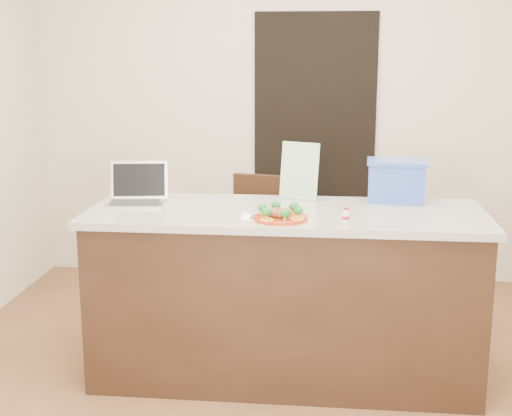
# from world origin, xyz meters

# --- Properties ---
(ground) EXTENTS (4.00, 4.00, 0.00)m
(ground) POSITION_xyz_m (0.00, 0.00, 0.00)
(ground) COLOR brown
(ground) RESTS_ON ground
(room_shell) EXTENTS (4.00, 4.00, 4.00)m
(room_shell) POSITION_xyz_m (0.00, 0.00, 1.62)
(room_shell) COLOR white
(room_shell) RESTS_ON ground
(doorway) EXTENTS (0.90, 0.02, 2.00)m
(doorway) POSITION_xyz_m (0.10, 1.98, 1.00)
(doorway) COLOR black
(doorway) RESTS_ON ground
(island) EXTENTS (2.06, 0.76, 0.92)m
(island) POSITION_xyz_m (0.00, 0.25, 0.46)
(island) COLOR black
(island) RESTS_ON ground
(plate) EXTENTS (0.27, 0.27, 0.02)m
(plate) POSITION_xyz_m (-0.01, 0.04, 0.93)
(plate) COLOR #932A0D
(plate) RESTS_ON island
(meatballs) EXTENTS (0.11, 0.11, 0.04)m
(meatballs) POSITION_xyz_m (-0.02, 0.04, 0.96)
(meatballs) COLOR brown
(meatballs) RESTS_ON plate
(broccoli) EXTENTS (0.23, 0.22, 0.04)m
(broccoli) POSITION_xyz_m (-0.01, 0.04, 0.97)
(broccoli) COLOR #154E1B
(broccoli) RESTS_ON plate
(pepper_rings) EXTENTS (0.24, 0.24, 0.01)m
(pepper_rings) POSITION_xyz_m (-0.01, 0.04, 0.94)
(pepper_rings) COLOR yellow
(pepper_rings) RESTS_ON plate
(napkin) EXTENTS (0.15, 0.15, 0.01)m
(napkin) POSITION_xyz_m (-0.13, 0.08, 0.92)
(napkin) COLOR white
(napkin) RESTS_ON island
(fork) EXTENTS (0.03, 0.14, 0.00)m
(fork) POSITION_xyz_m (-0.15, 0.08, 0.93)
(fork) COLOR silver
(fork) RESTS_ON napkin
(knife) EXTENTS (0.07, 0.18, 0.01)m
(knife) POSITION_xyz_m (-0.10, 0.06, 0.93)
(knife) COLOR white
(knife) RESTS_ON napkin
(yogurt_bottle) EXTENTS (0.03, 0.03, 0.07)m
(yogurt_bottle) POSITION_xyz_m (0.31, 0.02, 0.95)
(yogurt_bottle) COLOR beige
(yogurt_bottle) RESTS_ON island
(laptop) EXTENTS (0.34, 0.29, 0.22)m
(laptop) POSITION_xyz_m (-0.81, 0.34, 0.98)
(laptop) COLOR silver
(laptop) RESTS_ON island
(leaflet) EXTENTS (0.22, 0.12, 0.31)m
(leaflet) POSITION_xyz_m (0.06, 0.54, 1.08)
(leaflet) COLOR silver
(leaflet) RESTS_ON island
(blue_box) EXTENTS (0.33, 0.25, 0.23)m
(blue_box) POSITION_xyz_m (0.58, 0.54, 1.03)
(blue_box) COLOR #2D4EA5
(blue_box) RESTS_ON island
(chair) EXTENTS (0.51, 0.51, 0.97)m
(chair) POSITION_xyz_m (-0.17, 0.92, 0.55)
(chair) COLOR #331C0F
(chair) RESTS_ON ground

